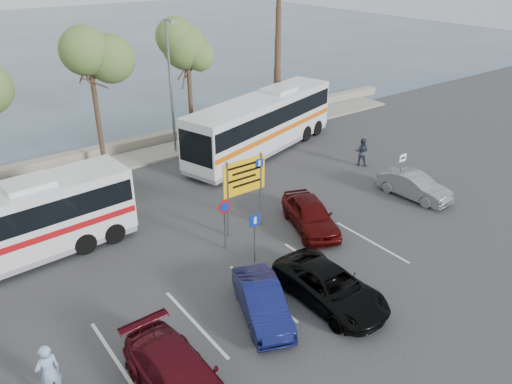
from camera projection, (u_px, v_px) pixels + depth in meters
ground at (270, 269)px, 20.26m from camera, size 120.00×120.00×0.00m
kerb_strip at (129, 161)px, 30.32m from camera, size 44.00×2.40×0.15m
seawall at (115, 148)px, 31.66m from camera, size 48.00×0.80×0.60m
tree_mid at (88, 53)px, 26.61m from camera, size 3.20×3.20×8.00m
tree_right at (187, 50)px, 30.03m from camera, size 3.20×3.20×7.40m
street_lamp_right at (171, 81)px, 29.58m from camera, size 0.45×1.15×8.01m
direction_sign at (244, 182)px, 22.03m from camera, size 2.20×0.12×3.60m
sign_no_stop at (225, 217)px, 20.97m from camera, size 0.60×0.08×2.35m
sign_parking at (255, 232)px, 20.08m from camera, size 0.50×0.07×2.25m
sign_taxi at (401, 168)px, 25.94m from camera, size 0.50×0.07×2.20m
lane_markings at (263, 292)px, 18.93m from camera, size 12.02×4.20×0.01m
coach_bus_right at (262, 126)px, 31.06m from camera, size 12.35×6.04×3.78m
car_blue at (262, 302)px, 17.41m from camera, size 2.66×4.09×1.27m
car_maroon at (181, 379)px, 14.23m from camera, size 2.03×4.78×1.38m
car_red at (310, 215)px, 22.90m from camera, size 3.09×4.55×1.44m
suv_black at (330, 287)px, 18.16m from camera, size 2.19×4.71×1.31m
car_silver_b at (414, 186)px, 25.82m from camera, size 1.67×4.01×1.29m
pedestrian_near at (49, 373)px, 14.08m from camera, size 0.77×0.57×1.93m
pedestrian_far at (362, 152)px, 29.56m from camera, size 0.98×1.04×1.70m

